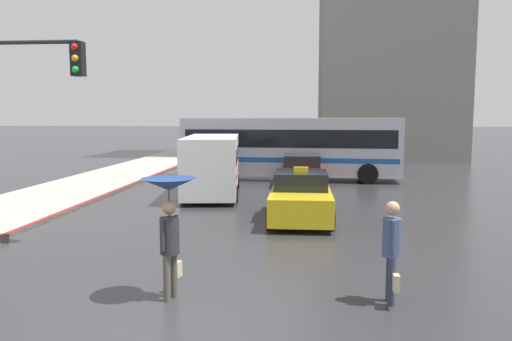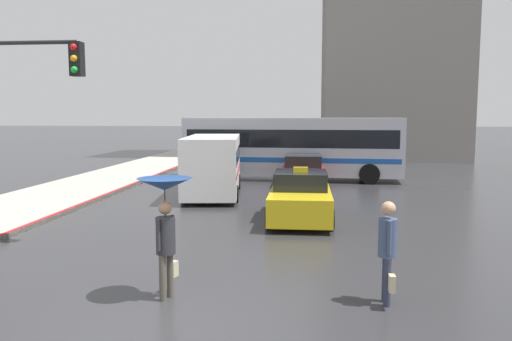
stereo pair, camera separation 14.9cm
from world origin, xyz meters
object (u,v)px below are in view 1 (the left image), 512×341
city_bus (291,145)px  pedestrian_with_umbrella (169,207)px  taxi (301,198)px  ambulance_van (212,163)px  traffic_light (19,98)px  sedan_red (302,172)px  pedestrian_man (392,245)px

city_bus → pedestrian_with_umbrella: (-1.71, -16.74, -0.09)m
taxi → ambulance_van: size_ratio=0.69×
taxi → city_bus: city_bus is taller
traffic_light → city_bus: bearing=65.0°
sedan_red → traffic_light: 13.09m
city_bus → ambulance_van: bearing=-25.7°
sedan_red → city_bus: bearing=-77.7°
taxi → city_bus: (-0.53, 9.82, 1.03)m
pedestrian_man → taxi: bearing=-166.2°
city_bus → pedestrian_man: bearing=11.0°
traffic_light → sedan_red: bearing=57.7°
ambulance_van → taxi: bearing=121.8°
city_bus → pedestrian_man: size_ratio=6.15×
taxi → sedan_red: size_ratio=0.89×
ambulance_van → city_bus: size_ratio=0.54×
ambulance_van → pedestrian_with_umbrella: 11.51m
sedan_red → ambulance_van: 4.52m
sedan_red → pedestrian_man: 14.07m
taxi → city_bus: 9.88m
pedestrian_with_umbrella → pedestrian_man: bearing=-68.6°
taxi → traffic_light: traffic_light is taller
taxi → ambulance_van: bearing=-51.8°
city_bus → pedestrian_man: (2.05, -16.62, -0.69)m
ambulance_van → pedestrian_man: 12.40m
pedestrian_with_umbrella → city_bus: bearing=13.8°
sedan_red → pedestrian_with_umbrella: pedestrian_with_umbrella is taller
sedan_red → city_bus: city_bus is taller
city_bus → pedestrian_with_umbrella: 16.82m
taxi → traffic_light: 8.21m
pedestrian_with_umbrella → pedestrian_man: pedestrian_with_umbrella is taller
pedestrian_with_umbrella → traffic_light: traffic_light is taller
pedestrian_with_umbrella → pedestrian_man: size_ratio=1.20×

